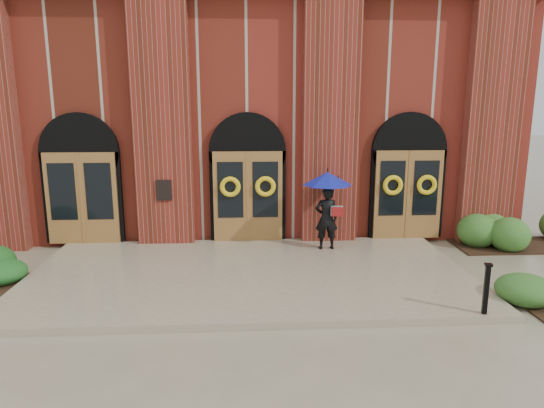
{
  "coord_description": "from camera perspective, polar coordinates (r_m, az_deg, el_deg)",
  "views": [
    {
      "loc": [
        -0.08,
        -10.43,
        4.0
      ],
      "look_at": [
        0.57,
        1.0,
        1.55
      ],
      "focal_mm": 32.0,
      "sensor_mm": 36.0,
      "label": 1
    }
  ],
  "objects": [
    {
      "name": "metal_post",
      "position": [
        9.78,
        23.91,
        -8.99
      ],
      "size": [
        0.16,
        0.16,
        0.97
      ],
      "rotation": [
        0.0,
        0.0,
        -0.24
      ],
      "color": "black",
      "rests_on": "landing"
    },
    {
      "name": "man_with_umbrella",
      "position": [
        12.65,
        6.5,
        0.99
      ],
      "size": [
        1.32,
        1.32,
        2.05
      ],
      "rotation": [
        0.0,
        0.0,
        3.17
      ],
      "color": "black",
      "rests_on": "landing"
    },
    {
      "name": "hedge_wall_right",
      "position": [
        15.24,
        27.42,
        -2.82
      ],
      "size": [
        3.43,
        1.37,
        0.88
      ],
      "primitive_type": "ellipsoid",
      "color": "#315E21",
      "rests_on": "ground"
    },
    {
      "name": "ground",
      "position": [
        11.17,
        -2.66,
        -8.92
      ],
      "size": [
        90.0,
        90.0,
        0.0
      ],
      "primitive_type": "plane",
      "color": "gray",
      "rests_on": "ground"
    },
    {
      "name": "landing",
      "position": [
        11.29,
        -2.67,
        -8.29
      ],
      "size": [
        10.0,
        5.3,
        0.15
      ],
      "primitive_type": "cube",
      "color": "tan",
      "rests_on": "ground"
    },
    {
      "name": "church_building",
      "position": [
        19.22,
        -3.07,
        10.58
      ],
      "size": [
        16.2,
        12.53,
        7.0
      ],
      "color": "maroon",
      "rests_on": "ground"
    }
  ]
}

